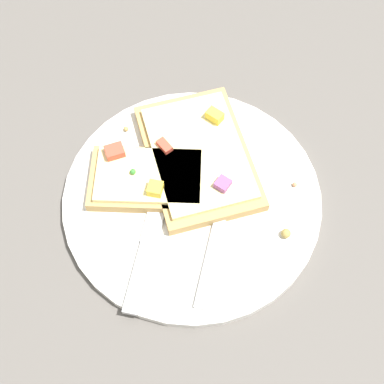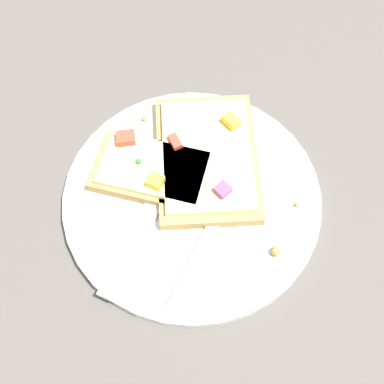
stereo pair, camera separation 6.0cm
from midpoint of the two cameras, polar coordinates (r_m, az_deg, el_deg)
The scene contains 7 objects.
ground_plane at distance 0.62m, azimuth 2.76°, elevation -1.21°, with size 4.00×4.00×0.00m, color #56514C.
plate at distance 0.61m, azimuth 2.78°, elevation -0.96°, with size 0.30×0.30×0.01m.
fork at distance 0.59m, azimuth 5.49°, elevation -3.15°, with size 0.17×0.13×0.01m.
knife at distance 0.59m, azimuth -2.51°, elevation -4.04°, with size 0.18×0.14×0.01m.
pizza_slice_main at distance 0.62m, azimuth 4.39°, elevation 3.42°, with size 0.18×0.14×0.03m.
pizza_slice_corner at distance 0.61m, azimuth -1.42°, elevation 2.05°, with size 0.13×0.16×0.03m.
crumb_scatter at distance 0.60m, azimuth 9.90°, elevation -3.89°, with size 0.21×0.16×0.01m.
Camera 2 is at (0.27, -0.05, 0.55)m, focal length 50.00 mm.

